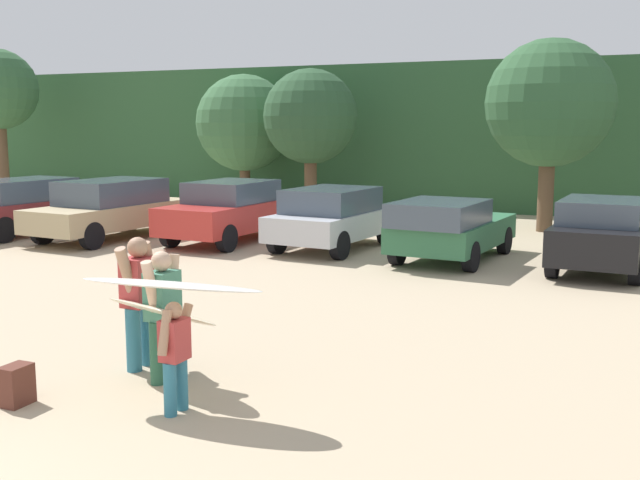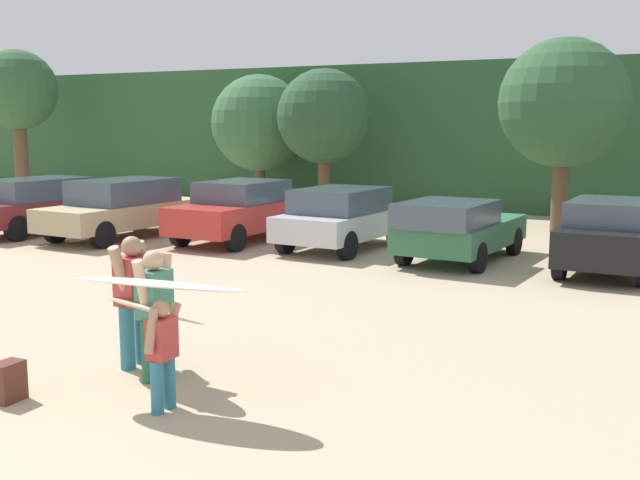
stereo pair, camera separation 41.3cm
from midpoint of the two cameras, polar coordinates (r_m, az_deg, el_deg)
The scene contains 17 objects.
hillside_ridge at distance 33.04m, azimuth 15.16°, elevation 7.62°, with size 108.00×12.00×5.29m, color #2D5633.
tree_far_left at distance 33.87m, azimuth -21.48°, elevation 10.34°, with size 3.25×3.25×6.12m.
tree_right at distance 28.53m, azimuth -4.17°, elevation 8.75°, with size 3.56×3.56×4.93m.
tree_left at distance 25.76m, azimuth 0.79°, elevation 9.23°, with size 3.18×3.18×4.94m.
tree_center_right at distance 22.75m, azimuth 18.36°, elevation 9.70°, with size 3.64×3.64×5.50m.
parked_car_maroon at distance 23.05m, azimuth -19.82°, elevation 2.60°, with size 2.29×4.71×1.57m.
parked_car_tan at distance 21.31m, azimuth -14.08°, elevation 2.43°, with size 2.32×4.82×1.60m.
parked_car_red at distance 20.13m, azimuth -5.45°, elevation 2.27°, with size 2.11×4.32×1.61m.
parked_car_silver at distance 18.79m, azimuth 2.27°, elevation 1.77°, with size 2.23×4.06×1.53m.
parked_car_forest_green at distance 17.35m, azimuth 10.96°, elevation 0.88°, with size 2.21×4.23×1.43m.
parked_car_black at distance 16.99m, azimuth 21.71°, elevation 0.41°, with size 1.93×4.01×1.54m.
person_adult at distance 9.32m, azimuth -11.09°, elevation -4.96°, with size 0.30×0.68×1.59m.
person_child at distance 8.32m, azimuth -10.40°, elevation -8.08°, with size 0.23×0.60×1.22m.
person_companion at distance 9.86m, azimuth -12.70°, elevation -3.94°, with size 0.32×0.78×1.69m.
surfboard_cream at distance 9.22m, azimuth -11.33°, elevation -5.18°, with size 1.97×1.03×0.28m.
surfboard_white at distance 8.34m, azimuth -10.74°, elevation -3.26°, with size 2.21×0.78×0.16m.
backpack_dropped at distance 9.22m, azimuth -21.20°, elevation -9.90°, with size 0.24×0.34×0.45m.
Camera 2 is at (6.25, -2.41, 3.06)m, focal length 42.55 mm.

